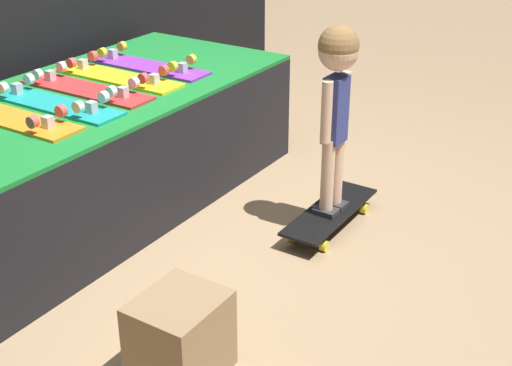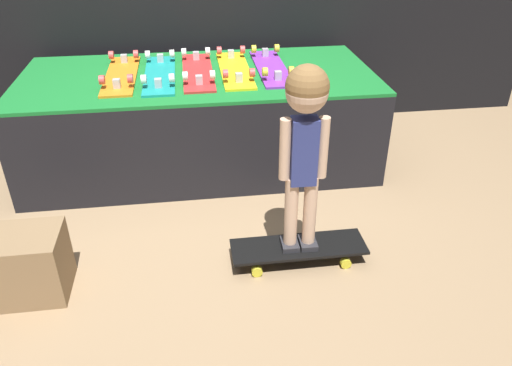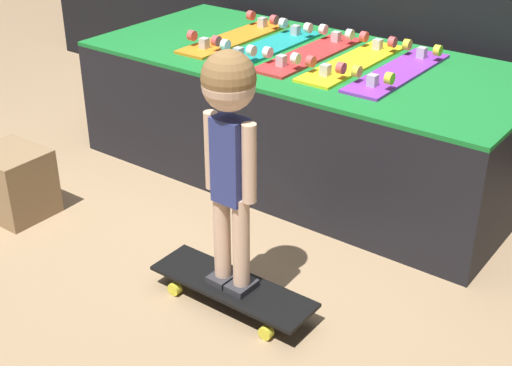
{
  "view_description": "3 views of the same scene",
  "coord_description": "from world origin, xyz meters",
  "views": [
    {
      "loc": [
        -2.37,
        -1.79,
        1.73
      ],
      "look_at": [
        0.14,
        -0.18,
        0.29
      ],
      "focal_mm": 50.0,
      "sensor_mm": 36.0,
      "label": 1
    },
    {
      "loc": [
        -0.06,
        -2.35,
        1.61
      ],
      "look_at": [
        0.24,
        -0.19,
        0.32
      ],
      "focal_mm": 35.0,
      "sensor_mm": 36.0,
      "label": 2
    },
    {
      "loc": [
        1.81,
        -2.15,
        1.68
      ],
      "look_at": [
        0.24,
        -0.05,
        0.31
      ],
      "focal_mm": 50.0,
      "sensor_mm": 36.0,
      "label": 3
    }
  ],
  "objects": [
    {
      "name": "skateboard_yellow_on_rack",
      "position": [
        0.23,
        0.73,
        0.63
      ],
      "size": [
        0.19,
        0.74,
        0.09
      ],
      "color": "yellow",
      "rests_on": "display_rack"
    },
    {
      "name": "skateboard_purple_on_rack",
      "position": [
        0.47,
        0.73,
        0.63
      ],
      "size": [
        0.19,
        0.74,
        0.09
      ],
      "color": "purple",
      "rests_on": "display_rack"
    },
    {
      "name": "ground_plane",
      "position": [
        0.0,
        0.0,
        0.0
      ],
      "size": [
        16.0,
        16.0,
        0.0
      ],
      "primitive_type": "plane",
      "color": "#9E7F5B"
    },
    {
      "name": "skateboard_on_floor",
      "position": [
        0.42,
        -0.44,
        0.07
      ],
      "size": [
        0.67,
        0.2,
        0.09
      ],
      "color": "black",
      "rests_on": "ground_plane"
    },
    {
      "name": "skateboard_red_on_rack",
      "position": [
        0.0,
        0.72,
        0.63
      ],
      "size": [
        0.19,
        0.74,
        0.09
      ],
      "color": "red",
      "rests_on": "display_rack"
    },
    {
      "name": "skateboard_orange_on_rack",
      "position": [
        -0.47,
        0.72,
        0.63
      ],
      "size": [
        0.19,
        0.74,
        0.09
      ],
      "color": "orange",
      "rests_on": "display_rack"
    },
    {
      "name": "skateboard_teal_on_rack",
      "position": [
        -0.23,
        0.69,
        0.63
      ],
      "size": [
        0.19,
        0.74,
        0.09
      ],
      "color": "teal",
      "rests_on": "display_rack"
    },
    {
      "name": "storage_box",
      "position": [
        -0.82,
        -0.49,
        0.16
      ],
      "size": [
        0.31,
        0.27,
        0.31
      ],
      "color": "#8E704C",
      "rests_on": "ground_plane"
    },
    {
      "name": "child",
      "position": [
        0.42,
        -0.44,
        0.73
      ],
      "size": [
        0.22,
        0.18,
        0.91
      ],
      "rotation": [
        0.0,
        0.0,
        -0.03
      ],
      "color": "#2D2D33",
      "rests_on": "skateboard_on_floor"
    },
    {
      "name": "display_rack",
      "position": [
        0.0,
        0.7,
        0.31
      ],
      "size": [
        2.2,
        1.01,
        0.61
      ],
      "color": "black",
      "rests_on": "ground_plane"
    }
  ]
}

